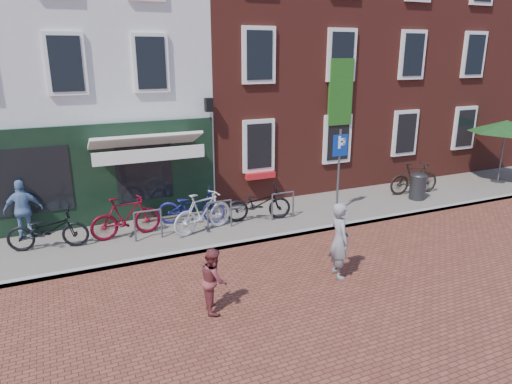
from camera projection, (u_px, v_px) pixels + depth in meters
name	position (u px, v px, depth m)	size (l,w,h in m)	color
ground	(286.00, 238.00, 12.66)	(80.00, 80.00, 0.00)	brown
sidewalk	(292.00, 215.00, 14.35)	(24.00, 3.00, 0.10)	slate
building_stucco	(61.00, 64.00, 15.52)	(8.00, 8.00, 9.00)	silver
building_brick_mid	(251.00, 49.00, 18.11)	(6.00, 8.00, 10.00)	maroon
building_brick_right	(375.00, 50.00, 20.45)	(6.00, 8.00, 10.00)	maroon
filler_right	(479.00, 60.00, 23.13)	(7.00, 8.00, 9.00)	maroon
litter_bin	(418.00, 185.00, 15.58)	(0.53, 0.53, 0.98)	#313134
parking_sign	(339.00, 158.00, 14.03)	(0.50, 0.07, 2.59)	#4C4C4F
parasol	(507.00, 124.00, 17.18)	(2.67, 2.67, 2.47)	#4C4C4F
woman	(339.00, 240.00, 10.29)	(0.64, 0.42, 1.75)	gray
boy	(214.00, 280.00, 8.97)	(0.63, 0.49, 1.30)	brown
cafe_person	(23.00, 210.00, 12.15)	(0.95, 0.40, 1.63)	#6587B3
bicycle_0	(48.00, 230.00, 11.61)	(0.68, 1.94, 1.02)	black
bicycle_1	(126.00, 217.00, 12.34)	(0.53, 1.89, 1.13)	#5A0514
bicycle_2	(191.00, 207.00, 13.35)	(0.68, 1.94, 1.02)	navy
bicycle_3	(203.00, 212.00, 12.71)	(0.53, 1.89, 1.13)	#B9BABC
bicycle_4	(258.00, 204.00, 13.62)	(0.68, 1.94, 1.02)	black
bicycle_5	(414.00, 178.00, 16.15)	(0.53, 1.89, 1.13)	black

